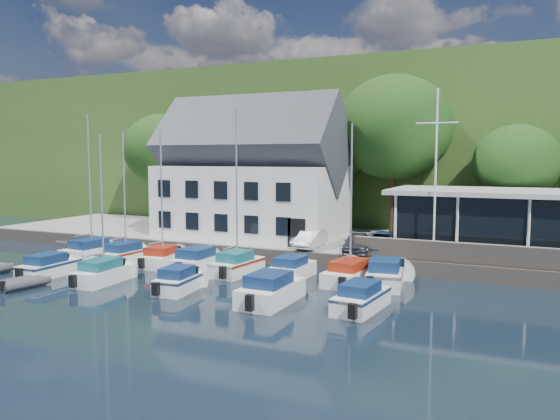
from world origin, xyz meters
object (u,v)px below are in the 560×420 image
Objects in this scene: boat_r1_7 at (386,272)px; boat_r2_0 at (49,265)px; flagpole at (436,174)px; boat_r2_1 at (102,209)px; dinghy_1 at (20,282)px; boat_r1_2 at (162,204)px; car_white at (311,239)px; harbor_building at (252,180)px; boat_r1_0 at (90,195)px; car_blue at (382,241)px; boat_r1_5 at (292,267)px; boat_r2_2 at (179,279)px; boat_r1_1 at (124,199)px; boat_r1_4 at (237,201)px; car_silver at (305,236)px; boat_r2_3 at (271,287)px; boat_r1_3 at (198,259)px; boat_r2_4 at (361,296)px; car_dgrey at (357,243)px; boat_r1_6 at (351,209)px; club_pavilion at (495,221)px.

boat_r2_0 is (-19.21, -5.94, -0.08)m from boat_r1_7.
boat_r2_1 is (-16.94, -10.02, -1.89)m from flagpole.
boat_r2_1 is at bearing -149.39° from flagpole.
boat_r1_2 is at bearing 76.33° from dinghy_1.
harbor_building is at bearing 147.31° from car_white.
boat_r1_0 is 9.37m from dinghy_1.
boat_r2_1 reaches higher than car_blue.
car_white is at bearing -30.19° from harbor_building.
boat_r2_2 is (-4.28, -5.44, 0.00)m from boat_r1_5.
boat_r1_1 is 2.99m from boat_r1_2.
boat_r2_1 is at bearing -134.58° from boat_r1_4.
harbor_building is 7.25m from car_silver.
car_silver is 12.06m from boat_r2_3.
car_blue reaches higher than dinghy_1.
boat_r1_5 is at bearing 6.13° from boat_r1_3.
boat_r2_3 is at bearing -166.24° from boat_r2_4.
car_white reaches higher than car_dgrey.
dinghy_1 is (0.90, -2.89, -0.36)m from boat_r2_0.
boat_r2_4 is (2.11, -5.06, -3.56)m from boat_r1_6.
boat_r2_4 reaches higher than boat_r1_5.
car_white is at bearing 38.52° from boat_r2_0.
boat_r2_0 is at bearing 177.44° from boat_r2_1.
car_blue is at bearing 32.49° from boat_r1_3.
boat_r1_2 reaches higher than car_white.
car_white is 7.10m from boat_r1_6.
boat_r2_2 is at bearing -135.25° from car_dgrey.
car_white is at bearing 26.58° from boat_r1_0.
car_dgrey is 0.88× the size of boat_r2_2.
boat_r2_1 reaches higher than car_white.
boat_r1_4 is (-1.83, -6.70, 2.91)m from car_silver.
boat_r1_0 is at bearing -173.43° from boat_r1_1.
boat_r1_4 reaches higher than boat_r1_6.
boat_r1_3 is at bearing 4.26° from boat_r1_0.
car_silver is 1.35m from car_white.
boat_r2_1 is 1.39× the size of boat_r2_3.
boat_r2_2 is 1.67× the size of dinghy_1.
flagpole is (-3.25, -3.86, 3.10)m from club_pavilion.
boat_r1_2 is 16.01m from boat_r2_4.
boat_r2_1 reaches higher than boat_r2_2.
car_silver is (-12.38, -2.17, -1.44)m from club_pavilion.
car_dgrey is at bearing 49.96° from dinghy_1.
car_dgrey is at bearing 21.73° from boat_r1_0.
boat_r2_2 is (-2.63, -11.66, -0.93)m from car_silver.
boat_r1_5 is at bearing 175.49° from boat_r1_7.
car_silver is 0.39× the size of boat_r1_0.
boat_r1_4 is 1.63× the size of boat_r2_0.
car_blue is at bearing 77.00° from boat_r2_3.
harbor_building is 5.08× the size of dinghy_1.
boat_r1_5 is (-3.98, -5.74, -0.99)m from car_blue.
boat_r1_6 is at bearing 4.93° from boat_r1_5.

